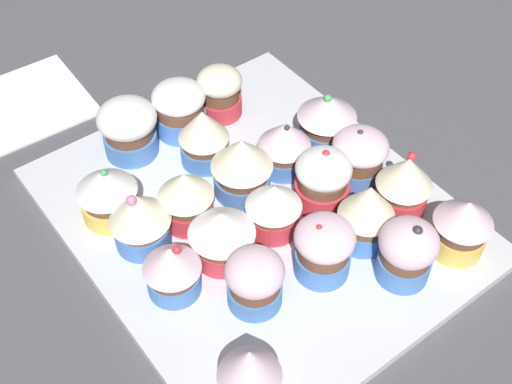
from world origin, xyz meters
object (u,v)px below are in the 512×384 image
at_px(cupcake_10, 276,205).
at_px(cupcake_20, 140,218).
at_px(cupcake_2, 359,156).
at_px(cupcake_3, 327,119).
at_px(cupcake_14, 255,280).
at_px(cupcake_18, 250,373).
at_px(cupcake_15, 222,234).
at_px(cupcake_21, 107,193).
at_px(cupcake_13, 180,108).
at_px(cupcake_4, 407,251).
at_px(cupcake_6, 323,179).
at_px(cupcake_16, 186,197).
at_px(cupcake_8, 220,91).
at_px(cupcake_11, 242,165).
at_px(napkin, 27,102).
at_px(cupcake_17, 128,128).
at_px(baking_tray, 256,214).
at_px(cupcake_12, 203,136).
at_px(cupcake_5, 367,213).
at_px(cupcake_0, 462,225).
at_px(cupcake_1, 404,183).
at_px(cupcake_7, 284,145).
at_px(cupcake_9, 324,248).

bearing_deg(cupcake_10, cupcake_20, 61.71).
distance_m(cupcake_2, cupcake_3, 0.06).
height_order(cupcake_10, cupcake_14, cupcake_14).
distance_m(cupcake_2, cupcake_18, 0.29).
bearing_deg(cupcake_15, cupcake_14, 173.73).
bearing_deg(cupcake_21, cupcake_13, -63.19).
relative_size(cupcake_4, cupcake_14, 1.13).
relative_size(cupcake_6, cupcake_16, 1.03).
height_order(cupcake_4, cupcake_20, same).
height_order(cupcake_8, cupcake_11, cupcake_11).
height_order(cupcake_4, cupcake_21, cupcake_4).
bearing_deg(cupcake_6, cupcake_16, 63.45).
height_order(cupcake_2, napkin, cupcake_2).
distance_m(cupcake_15, cupcake_17, 0.19).
height_order(cupcake_6, cupcake_15, cupcake_6).
bearing_deg(cupcake_3, cupcake_2, 172.83).
xyz_separation_m(cupcake_4, cupcake_13, (0.31, 0.06, -0.00)).
relative_size(baking_tray, cupcake_12, 5.85).
distance_m(cupcake_5, cupcake_14, 0.13).
bearing_deg(cupcake_3, cupcake_8, 29.19).
bearing_deg(cupcake_3, cupcake_6, 136.41).
bearing_deg(cupcake_2, cupcake_0, -174.49).
bearing_deg(cupcake_11, cupcake_2, -118.15).
bearing_deg(cupcake_6, cupcake_15, 87.89).
bearing_deg(napkin, cupcake_2, -146.12).
xyz_separation_m(baking_tray, cupcake_20, (0.04, 0.12, 0.04)).
height_order(cupcake_5, cupcake_14, cupcake_5).
distance_m(cupcake_2, cupcake_5, 0.09).
distance_m(cupcake_12, cupcake_14, 0.20).
bearing_deg(cupcake_17, baking_tray, -159.60).
distance_m(cupcake_0, cupcake_1, 0.07).
relative_size(cupcake_5, cupcake_6, 1.10).
bearing_deg(cupcake_7, cupcake_16, 90.86).
bearing_deg(cupcake_7, cupcake_10, 136.03).
distance_m(cupcake_8, cupcake_12, 0.08).
height_order(cupcake_3, cupcake_15, cupcake_3).
bearing_deg(cupcake_6, cupcake_3, -43.59).
bearing_deg(cupcake_18, cupcake_6, -55.80).
distance_m(cupcake_9, cupcake_13, 0.26).
bearing_deg(cupcake_10, cupcake_2, -89.37).
bearing_deg(cupcake_1, cupcake_12, 34.12).
distance_m(cupcake_3, cupcake_21, 0.26).
bearing_deg(cupcake_15, cupcake_7, -64.28).
bearing_deg(cupcake_3, cupcake_20, 89.82).
height_order(cupcake_0, cupcake_8, cupcake_0).
bearing_deg(cupcake_16, baking_tray, -116.90).
bearing_deg(cupcake_14, cupcake_17, -2.27).
distance_m(cupcake_9, cupcake_12, 0.20).
bearing_deg(cupcake_9, cupcake_2, -57.52).
bearing_deg(cupcake_12, napkin, 27.10).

